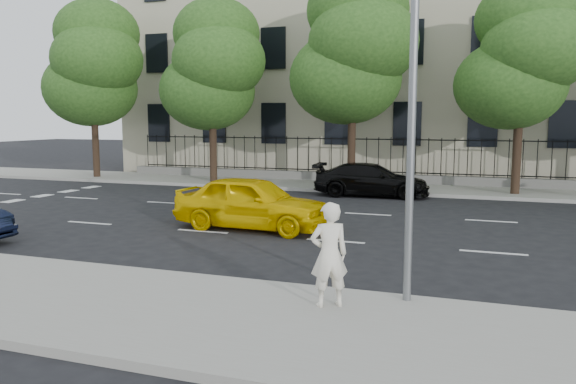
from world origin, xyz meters
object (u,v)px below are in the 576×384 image
at_px(black_sedan, 371,180).
at_px(yellow_taxi, 252,202).
at_px(street_light, 419,9).
at_px(woman_near, 329,255).

bearing_deg(black_sedan, yellow_taxi, 162.31).
xyz_separation_m(street_light, yellow_taxi, (-5.27, 5.10, -4.35)).
bearing_deg(street_light, black_sedan, 103.74).
bearing_deg(black_sedan, woman_near, -175.78).
bearing_deg(yellow_taxi, black_sedan, -10.55).
relative_size(street_light, yellow_taxi, 1.71).
xyz_separation_m(black_sedan, woman_near, (2.04, -14.56, 0.34)).
height_order(yellow_taxi, woman_near, woman_near).
bearing_deg(street_light, yellow_taxi, 135.97).
distance_m(yellow_taxi, black_sedan, 8.42).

